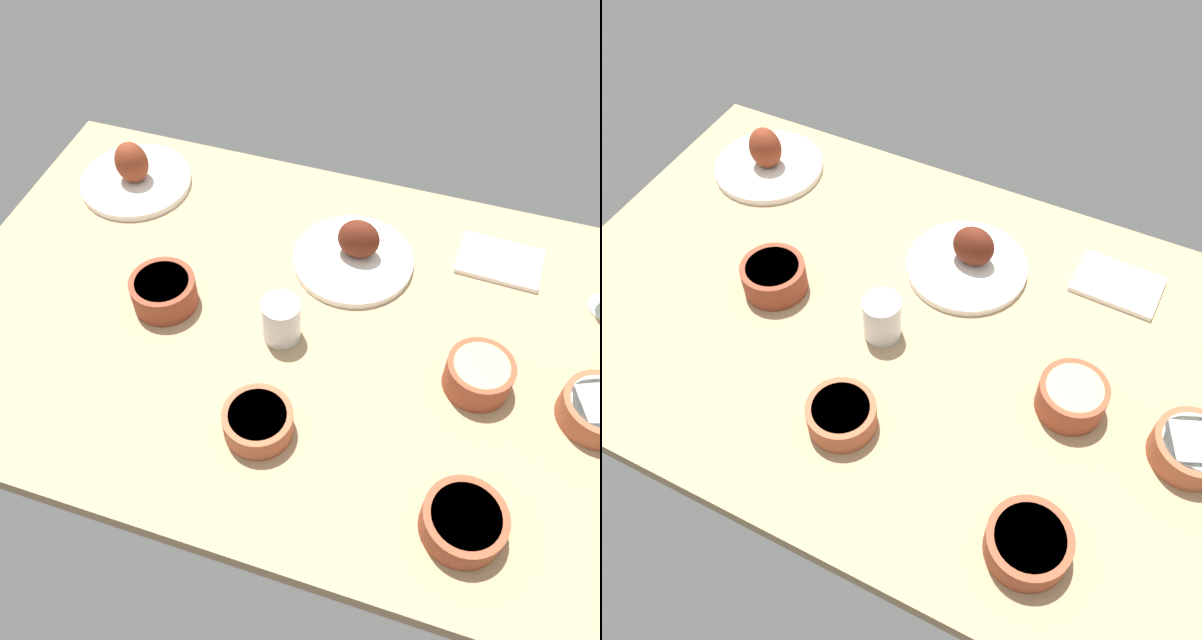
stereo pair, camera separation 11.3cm
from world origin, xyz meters
The scene contains 10 objects.
dining_table centered at (0.00, 0.00, 2.00)cm, with size 140.00×90.00×4.00cm, color tan.
plate_far_side centered at (-5.52, -19.40, 6.40)cm, with size 24.60×24.60×10.13cm.
plate_center_main centered at (47.92, -27.32, 6.62)cm, with size 24.82×24.82×11.11cm.
bowl_sauce centered at (0.11, 23.12, 6.86)cm, with size 12.01×12.01×5.23cm.
bowl_pasta centered at (-33.85, 2.88, 7.47)cm, with size 11.89×11.89×6.43cm.
bowl_potatoes centered at (-35.68, 29.84, 7.00)cm, with size 13.07×13.07×5.50cm.
bowl_cream centered at (-54.28, 3.33, 6.93)cm, with size 12.89×12.89×5.38cm.
bowl_onions centered at (26.89, 2.30, 7.38)cm, with size 12.66×12.66×6.24cm.
water_tumbler centered at (2.67, 2.92, 8.58)cm, with size 7.20×7.20×9.16cm, color silver.
folded_napkin centered at (-34.21, -28.03, 4.60)cm, with size 16.77×11.47×1.20cm, color white.
Camera 1 is at (-23.30, 72.57, 105.89)cm, focal length 37.36 mm.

